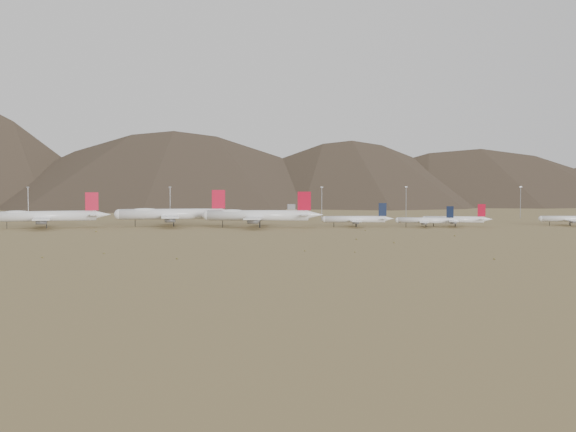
{
  "coord_description": "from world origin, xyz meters",
  "views": [
    {
      "loc": [
        -9.47,
        -436.32,
        28.86
      ],
      "look_at": [
        21.56,
        30.0,
        7.08
      ],
      "focal_mm": 45.0,
      "sensor_mm": 36.0,
      "label": 1
    }
  ],
  "objects": [
    {
      "name": "narrowbody_c",
      "position": [
        130.72,
        23.67,
        4.83
      ],
      "size": [
        44.19,
        32.6,
        14.88
      ],
      "rotation": [
        0.0,
        0.0,
        -0.25
      ],
      "color": "white",
      "rests_on": "ground"
    },
    {
      "name": "widebody_east",
      "position": [
        2.11,
        23.14,
        7.93
      ],
      "size": [
        77.31,
        59.86,
        22.99
      ],
      "rotation": [
        0.0,
        0.0,
        -0.11
      ],
      "color": "white",
      "rests_on": "ground"
    },
    {
      "name": "ground",
      "position": [
        0.0,
        0.0,
        0.0
      ],
      "size": [
        3000.0,
        3000.0,
        0.0
      ],
      "primitive_type": "plane",
      "color": "#A48A55",
      "rests_on": "ground"
    },
    {
      "name": "mountain_ridge",
      "position": [
        0.0,
        900.0,
        150.0
      ],
      "size": [
        4400.0,
        1000.0,
        300.0
      ],
      "color": "#4B3F2D",
      "rests_on": "ground"
    },
    {
      "name": "mast_east",
      "position": [
        123.86,
        135.8,
        14.2
      ],
      "size": [
        2.0,
        0.6,
        25.7
      ],
      "color": "gray",
      "rests_on": "ground"
    },
    {
      "name": "widebody_west",
      "position": [
        -132.23,
        25.8,
        7.76
      ],
      "size": [
        74.43,
        58.59,
        22.5
      ],
      "rotation": [
        0.0,
        0.0,
        0.24
      ],
      "color": "white",
      "rests_on": "ground"
    },
    {
      "name": "narrowbody_a",
      "position": [
        65.95,
        25.96,
        5.04
      ],
      "size": [
        47.08,
        33.66,
        15.53
      ],
      "rotation": [
        0.0,
        0.0,
        -0.02
      ],
      "color": "white",
      "rests_on": "ground"
    },
    {
      "name": "narrowbody_d",
      "position": [
        210.15,
        29.16,
        4.67
      ],
      "size": [
        43.58,
        31.51,
        14.4
      ],
      "rotation": [
        0.0,
        0.0,
        -0.11
      ],
      "color": "white",
      "rests_on": "ground"
    },
    {
      "name": "mast_centre",
      "position": [
        51.96,
        103.72,
        14.2
      ],
      "size": [
        2.0,
        0.6,
        25.7
      ],
      "color": "gray",
      "rests_on": "ground"
    },
    {
      "name": "desert_scrub",
      "position": [
        12.98,
        -92.73,
        0.31
      ],
      "size": [
        420.99,
        170.47,
        0.93
      ],
      "color": "olive",
      "rests_on": "ground"
    },
    {
      "name": "mast_far_west",
      "position": [
        -168.19,
        115.67,
        14.2
      ],
      "size": [
        2.0,
        0.6,
        25.7
      ],
      "color": "gray",
      "rests_on": "ground"
    },
    {
      "name": "narrowbody_b",
      "position": [
        110.35,
        20.08,
        4.42
      ],
      "size": [
        40.66,
        29.9,
        13.63
      ],
      "rotation": [
        0.0,
        0.0,
        -0.23
      ],
      "color": "white",
      "rests_on": "ground"
    },
    {
      "name": "control_tower",
      "position": [
        30.0,
        120.0,
        5.32
      ],
      "size": [
        8.0,
        8.0,
        12.0
      ],
      "color": "gray",
      "rests_on": "ground"
    },
    {
      "name": "mast_west",
      "position": [
        -63.12,
        121.55,
        14.2
      ],
      "size": [
        2.0,
        0.6,
        25.7
      ],
      "color": "gray",
      "rests_on": "ground"
    },
    {
      "name": "mast_far_east",
      "position": [
        215.57,
        129.17,
        14.2
      ],
      "size": [
        2.0,
        0.6,
        25.7
      ],
      "color": "gray",
      "rests_on": "ground"
    },
    {
      "name": "widebody_centre",
      "position": [
        -54.05,
        40.0,
        8.23
      ],
      "size": [
        80.27,
        62.19,
        23.88
      ],
      "rotation": [
        0.0,
        0.0,
        0.11
      ],
      "color": "white",
      "rests_on": "ground"
    }
  ]
}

